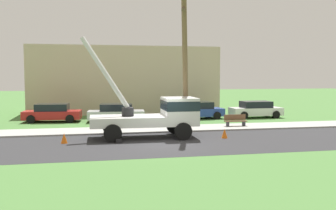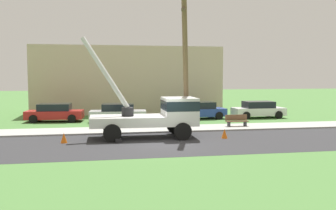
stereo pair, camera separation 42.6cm
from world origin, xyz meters
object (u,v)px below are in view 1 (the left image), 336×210
at_px(traffic_cone_behind, 64,138).
at_px(parked_sedan_white, 256,109).
at_px(parked_sedan_blue, 197,110).
at_px(traffic_cone_ahead, 225,133).
at_px(parked_sedan_silver, 116,113).
at_px(leaning_utility_pole, 185,62).
at_px(park_bench, 235,121).
at_px(parked_sedan_red, 52,113).
at_px(utility_truck, 158,114).

distance_m(traffic_cone_behind, parked_sedan_white, 18.14).
relative_size(parked_sedan_blue, parked_sedan_white, 1.03).
xyz_separation_m(parked_sedan_blue, parked_sedan_white, (5.23, -0.22, 0.00)).
height_order(traffic_cone_ahead, parked_sedan_silver, parked_sedan_silver).
relative_size(leaning_utility_pole, park_bench, 5.49).
relative_size(parked_sedan_silver, parked_sedan_blue, 1.00).
bearing_deg(leaning_utility_pole, parked_sedan_silver, 119.60).
xyz_separation_m(parked_sedan_red, parked_sedan_silver, (4.93, -0.97, 0.00)).
relative_size(traffic_cone_behind, parked_sedan_red, 0.12).
height_order(utility_truck, traffic_cone_behind, utility_truck).
xyz_separation_m(utility_truck, parked_sedan_blue, (4.90, 8.75, -0.70)).
bearing_deg(parked_sedan_white, traffic_cone_ahead, -123.42).
height_order(traffic_cone_ahead, park_bench, park_bench).
xyz_separation_m(traffic_cone_behind, parked_sedan_silver, (3.41, 9.00, 0.43)).
bearing_deg(parked_sedan_white, parked_sedan_blue, 177.54).
height_order(utility_truck, parked_sedan_white, utility_truck).
height_order(utility_truck, park_bench, utility_truck).
distance_m(parked_sedan_white, park_bench, 6.76).
bearing_deg(parked_sedan_red, traffic_cone_behind, -81.32).
xyz_separation_m(leaning_utility_pole, traffic_cone_ahead, (1.81, -2.34, -4.23)).
distance_m(utility_truck, traffic_cone_behind, 5.54).
xyz_separation_m(parked_sedan_white, park_bench, (-4.02, -5.43, -0.25)).
relative_size(leaning_utility_pole, traffic_cone_ahead, 15.70).
height_order(traffic_cone_behind, parked_sedan_white, parked_sedan_white).
relative_size(utility_truck, traffic_cone_behind, 12.07).
distance_m(traffic_cone_ahead, parked_sedan_red, 14.67).
height_order(parked_sedan_blue, park_bench, parked_sedan_blue).
distance_m(leaning_utility_pole, parked_sedan_silver, 8.71).
relative_size(parked_sedan_silver, park_bench, 2.84).
bearing_deg(park_bench, traffic_cone_behind, -160.43).
relative_size(parked_sedan_red, parked_sedan_white, 1.03).
height_order(traffic_cone_ahead, parked_sedan_blue, parked_sedan_blue).
height_order(utility_truck, parked_sedan_blue, utility_truck).
bearing_deg(parked_sedan_red, utility_truck, -52.72).
bearing_deg(traffic_cone_ahead, utility_truck, 163.42).
bearing_deg(parked_sedan_white, park_bench, -126.53).
bearing_deg(parked_sedan_red, parked_sedan_white, -1.61).
distance_m(parked_sedan_red, parked_sedan_silver, 5.03).
bearing_deg(traffic_cone_ahead, traffic_cone_behind, 179.04).
relative_size(traffic_cone_ahead, parked_sedan_red, 0.12).
height_order(parked_sedan_red, parked_sedan_white, same).
bearing_deg(leaning_utility_pole, parked_sedan_red, 138.51).
bearing_deg(traffic_cone_behind, parked_sedan_blue, 43.53).
distance_m(traffic_cone_behind, parked_sedan_blue, 14.12).
xyz_separation_m(parked_sedan_silver, parked_sedan_white, (12.04, 0.49, 0.00)).
xyz_separation_m(parked_sedan_red, parked_sedan_blue, (11.75, -0.25, 0.00)).
bearing_deg(park_bench, parked_sedan_blue, 102.03).
distance_m(traffic_cone_ahead, parked_sedan_silver, 10.78).
distance_m(utility_truck, park_bench, 6.91).
height_order(leaning_utility_pole, parked_sedan_blue, leaning_utility_pole).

